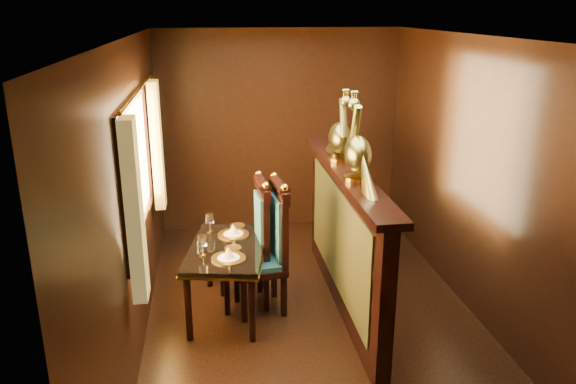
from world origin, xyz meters
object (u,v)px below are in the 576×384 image
(chair_right, at_px, (255,239))
(chair_left, at_px, (271,242))
(dining_table, at_px, (227,253))
(peacock_right, at_px, (341,124))
(peacock_left, at_px, (358,138))

(chair_right, bearing_deg, chair_left, -47.22)
(dining_table, height_order, peacock_right, peacock_right)
(chair_right, xyz_separation_m, peacock_left, (0.81, -0.54, 1.06))
(chair_right, distance_m, peacock_left, 1.44)
(chair_left, relative_size, chair_right, 1.01)
(peacock_left, bearing_deg, chair_left, 148.69)
(peacock_right, bearing_deg, peacock_left, -90.00)
(dining_table, bearing_deg, chair_left, 12.82)
(chair_left, height_order, peacock_right, peacock_right)
(peacock_left, bearing_deg, peacock_right, 90.00)
(dining_table, distance_m, chair_right, 0.32)
(chair_left, distance_m, peacock_right, 1.26)
(dining_table, relative_size, peacock_left, 1.71)
(chair_left, height_order, peacock_left, peacock_left)
(peacock_right, bearing_deg, chair_left, -161.69)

